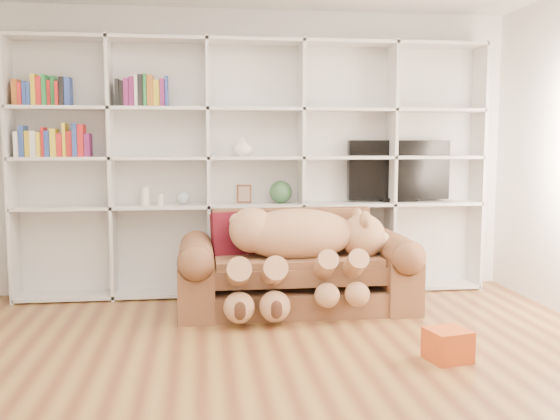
{
  "coord_description": "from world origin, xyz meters",
  "views": [
    {
      "loc": [
        -0.52,
        -3.55,
        1.44
      ],
      "look_at": [
        0.15,
        1.63,
        0.87
      ],
      "focal_mm": 40.0,
      "sensor_mm": 36.0,
      "label": 1
    }
  ],
  "objects": [
    {
      "name": "figurine_tall",
      "position": [
        -1.03,
        2.3,
        0.95
      ],
      "size": [
        0.1,
        0.1,
        0.16
      ],
      "primitive_type": "cylinder",
      "rotation": [
        0.0,
        0.0,
        0.31
      ],
      "color": "silver",
      "rests_on": "bookshelf"
    },
    {
      "name": "gift_box",
      "position": [
        1.1,
        0.28,
        0.1
      ],
      "size": [
        0.31,
        0.29,
        0.21
      ],
      "primitive_type": "cube",
      "rotation": [
        0.0,
        0.0,
        0.22
      ],
      "color": "#CD4E1B",
      "rests_on": "floor"
    },
    {
      "name": "picture_frame",
      "position": [
        -0.11,
        2.3,
        0.96
      ],
      "size": [
        0.14,
        0.05,
        0.17
      ],
      "primitive_type": "cube",
      "rotation": [
        0.0,
        0.0,
        -0.18
      ],
      "color": "#53301C",
      "rests_on": "bookshelf"
    },
    {
      "name": "shelf_vase",
      "position": [
        -0.11,
        2.3,
        1.4
      ],
      "size": [
        0.19,
        0.19,
        0.18
      ],
      "primitive_type": "imported",
      "rotation": [
        0.0,
        0.0,
        -0.14
      ],
      "color": "white",
      "rests_on": "bookshelf"
    },
    {
      "name": "figurine_short",
      "position": [
        -0.88,
        2.3,
        0.92
      ],
      "size": [
        0.07,
        0.07,
        0.1
      ],
      "primitive_type": "cylinder",
      "rotation": [
        0.0,
        0.0,
        0.15
      ],
      "color": "silver",
      "rests_on": "bookshelf"
    },
    {
      "name": "bookshelf",
      "position": [
        -0.24,
        2.36,
        1.31
      ],
      "size": [
        4.43,
        0.35,
        2.4
      ],
      "color": "silver",
      "rests_on": "floor"
    },
    {
      "name": "snow_globe",
      "position": [
        -0.67,
        2.3,
        0.93
      ],
      "size": [
        0.12,
        0.12,
        0.12
      ],
      "primitive_type": "sphere",
      "color": "silver",
      "rests_on": "bookshelf"
    },
    {
      "name": "wall_back",
      "position": [
        0.0,
        2.5,
        1.35
      ],
      "size": [
        5.0,
        0.02,
        2.7
      ],
      "primitive_type": "cube",
      "color": "white",
      "rests_on": "floor"
    },
    {
      "name": "tv",
      "position": [
        1.42,
        2.35,
        1.16
      ],
      "size": [
        1.01,
        0.18,
        0.6
      ],
      "color": "black",
      "rests_on": "bookshelf"
    },
    {
      "name": "sofa",
      "position": [
        0.3,
        1.71,
        0.32
      ],
      "size": [
        2.01,
        0.87,
        0.85
      ],
      "color": "brown",
      "rests_on": "floor"
    },
    {
      "name": "floor",
      "position": [
        0.0,
        0.0,
        0.0
      ],
      "size": [
        5.0,
        5.0,
        0.0
      ],
      "primitive_type": "plane",
      "color": "brown",
      "rests_on": "ground"
    },
    {
      "name": "green_vase",
      "position": [
        0.24,
        2.3,
        0.97
      ],
      "size": [
        0.22,
        0.22,
        0.22
      ],
      "primitive_type": "sphere",
      "color": "#2C5531",
      "rests_on": "bookshelf"
    },
    {
      "name": "throw_pillow",
      "position": [
        -0.22,
        1.85,
        0.63
      ],
      "size": [
        0.43,
        0.29,
        0.42
      ],
      "primitive_type": "cube",
      "rotation": [
        -0.24,
        0.0,
        0.17
      ],
      "color": "#4F0D0F",
      "rests_on": "sofa"
    },
    {
      "name": "wall_front",
      "position": [
        0.0,
        -2.5,
        1.35
      ],
      "size": [
        5.0,
        0.02,
        2.7
      ],
      "primitive_type": "cube",
      "color": "white",
      "rests_on": "floor"
    },
    {
      "name": "teddy_bear",
      "position": [
        0.3,
        1.54,
        0.58
      ],
      "size": [
        1.48,
        0.82,
        0.86
      ],
      "rotation": [
        0.0,
        0.0,
        -0.04
      ],
      "color": "tan",
      "rests_on": "sofa"
    }
  ]
}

